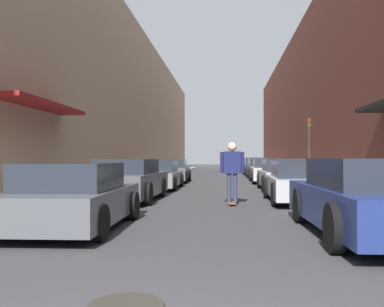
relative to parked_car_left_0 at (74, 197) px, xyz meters
The scene contains 18 objects.
ground 17.43m from the parked_car_left_0, 81.49° to the left, with size 126.94×126.94×0.00m, color #38383A.
curb_strip_left 23.10m from the parked_car_left_0, 94.99° to the left, with size 1.80×57.70×0.12m.
curb_strip_right 24.10m from the parked_car_left_0, 72.70° to the left, with size 1.80×57.70×0.12m.
building_row_left 23.95m from the parked_car_left_0, 102.04° to the left, with size 4.90×57.70×10.33m.
building_row_right 25.56m from the parked_car_left_0, 66.36° to the left, with size 4.90×57.70×10.85m.
parked_car_left_0 is the anchor object (origin of this frame).
parked_car_left_1 5.33m from the parked_car_left_0, 91.79° to the left, with size 1.90×4.41×1.31m.
parked_car_left_2 10.49m from the parked_car_left_0, 90.49° to the left, with size 1.95×4.46×1.20m.
parked_car_left_3 15.46m from the parked_car_left_0, 90.52° to the left, with size 1.97×3.95×1.26m.
parked_car_right_0 5.30m from the parked_car_left_0, ahead, with size 1.92×4.72×1.34m.
parked_car_right_1 7.29m from the parked_car_left_0, 45.24° to the left, with size 1.97×4.04×1.26m.
parked_car_right_2 11.27m from the parked_car_left_0, 62.33° to the left, with size 1.92×3.94×1.31m.
parked_car_right_3 16.39m from the parked_car_left_0, 71.64° to the left, with size 1.90×4.62×1.29m.
parked_car_right_4 22.14m from the parked_car_left_0, 76.31° to the left, with size 1.97×4.62×1.31m.
parked_car_right_5 27.19m from the parked_car_left_0, 78.91° to the left, with size 2.02×4.10×1.37m.
skateboarder 5.37m from the parked_car_left_0, 54.98° to the left, with size 0.69×0.78×1.80m.
manhole_cover 4.59m from the parked_car_left_0, 64.11° to the right, with size 0.70×0.70×0.02m.
traffic_light 15.79m from the parked_car_left_0, 63.28° to the left, with size 0.16×0.22×3.22m.
Camera 1 is at (0.32, -2.08, 1.35)m, focal length 40.00 mm.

